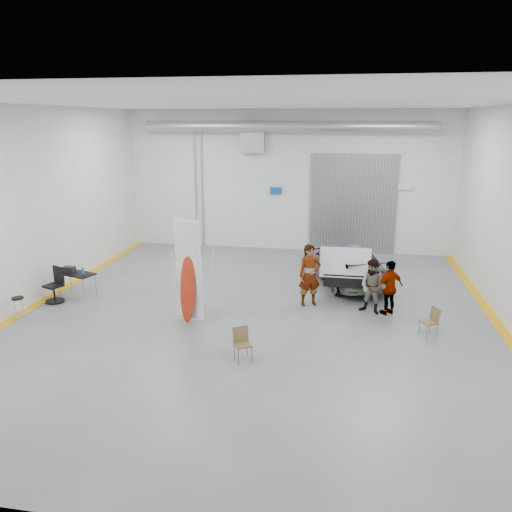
% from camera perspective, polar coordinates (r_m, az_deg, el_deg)
% --- Properties ---
extents(ground, '(16.00, 16.00, 0.00)m').
position_cam_1_polar(ground, '(14.71, -0.15, -6.90)').
color(ground, slate).
rests_on(ground, ground).
extents(room_shell, '(14.02, 16.18, 6.01)m').
position_cam_1_polar(room_shell, '(15.84, 2.16, 9.94)').
color(room_shell, silver).
rests_on(room_shell, ground).
extents(sedan_car, '(3.45, 4.99, 1.34)m').
position_cam_1_polar(sedan_car, '(17.92, 10.04, -0.76)').
color(sedan_car, white).
rests_on(sedan_car, ground).
extents(person_a, '(0.82, 0.69, 1.93)m').
position_cam_1_polar(person_a, '(15.36, 6.16, -2.19)').
color(person_a, '#9A6454').
rests_on(person_a, ground).
extents(person_b, '(0.99, 0.90, 1.65)m').
position_cam_1_polar(person_b, '(15.05, 13.22, -3.44)').
color(person_b, slate).
rests_on(person_b, ground).
extents(person_c, '(0.99, 0.88, 1.63)m').
position_cam_1_polar(person_c, '(15.11, 15.03, -3.53)').
color(person_c, brown).
rests_on(person_c, ground).
extents(surfboard_display, '(0.85, 0.45, 3.13)m').
position_cam_1_polar(surfboard_display, '(14.00, -7.45, -2.67)').
color(surfboard_display, white).
rests_on(surfboard_display, ground).
extents(folding_chair_near, '(0.52, 0.56, 0.81)m').
position_cam_1_polar(folding_chair_near, '(12.07, -1.49, -10.77)').
color(folding_chair_near, brown).
rests_on(folding_chair_near, ground).
extents(folding_chair_far, '(0.49, 0.60, 0.79)m').
position_cam_1_polar(folding_chair_far, '(14.09, 19.09, -7.73)').
color(folding_chair_far, brown).
rests_on(folding_chair_far, ground).
extents(shop_stool, '(0.35, 0.35, 0.68)m').
position_cam_1_polar(shop_stool, '(15.87, -25.46, -5.45)').
color(shop_stool, black).
rests_on(shop_stool, ground).
extents(work_table, '(1.36, 0.96, 1.01)m').
position_cam_1_polar(work_table, '(17.17, -20.06, -1.82)').
color(work_table, '#97999F').
rests_on(work_table, ground).
extents(office_chair, '(0.63, 0.66, 1.10)m').
position_cam_1_polar(office_chair, '(16.92, -22.01, -3.30)').
color(office_chair, black).
rests_on(office_chair, ground).
extents(trunk_lid, '(1.56, 0.95, 0.04)m').
position_cam_1_polar(trunk_lid, '(15.75, 10.10, -0.40)').
color(trunk_lid, silver).
rests_on(trunk_lid, sedan_car).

